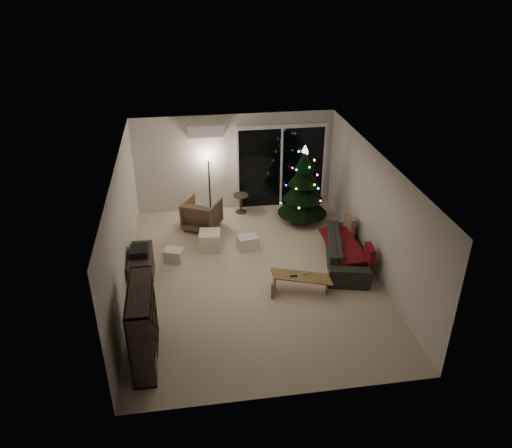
{
  "coord_description": "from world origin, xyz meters",
  "views": [
    {
      "loc": [
        -1.24,
        -8.51,
        5.85
      ],
      "look_at": [
        0.1,
        0.3,
        1.05
      ],
      "focal_mm": 35.0,
      "sensor_mm": 36.0,
      "label": 1
    }
  ],
  "objects_px": {
    "bookshelf": "(132,327)",
    "media_cabinet": "(141,269)",
    "sofa": "(347,250)",
    "armchair": "(202,214)",
    "christmas_tree": "(303,184)",
    "coffee_table": "(301,283)"
  },
  "relations": [
    {
      "from": "christmas_tree",
      "to": "armchair",
      "type": "bearing_deg",
      "value": -179.88
    },
    {
      "from": "sofa",
      "to": "coffee_table",
      "type": "xyz_separation_m",
      "value": [
        -1.21,
        -0.89,
        -0.12
      ]
    },
    {
      "from": "bookshelf",
      "to": "sofa",
      "type": "xyz_separation_m",
      "value": [
        4.3,
        2.34,
        -0.38
      ]
    },
    {
      "from": "bookshelf",
      "to": "media_cabinet",
      "type": "height_order",
      "value": "bookshelf"
    },
    {
      "from": "media_cabinet",
      "to": "armchair",
      "type": "height_order",
      "value": "armchair"
    },
    {
      "from": "sofa",
      "to": "coffee_table",
      "type": "distance_m",
      "value": 1.5
    },
    {
      "from": "coffee_table",
      "to": "christmas_tree",
      "type": "xyz_separation_m",
      "value": [
        0.71,
        2.92,
        0.81
      ]
    },
    {
      "from": "coffee_table",
      "to": "christmas_tree",
      "type": "height_order",
      "value": "christmas_tree"
    },
    {
      "from": "bookshelf",
      "to": "sofa",
      "type": "bearing_deg",
      "value": 41.47
    },
    {
      "from": "media_cabinet",
      "to": "sofa",
      "type": "relative_size",
      "value": 0.52
    },
    {
      "from": "armchair",
      "to": "christmas_tree",
      "type": "distance_m",
      "value": 2.55
    },
    {
      "from": "sofa",
      "to": "christmas_tree",
      "type": "bearing_deg",
      "value": 26.95
    },
    {
      "from": "coffee_table",
      "to": "christmas_tree",
      "type": "distance_m",
      "value": 3.11
    },
    {
      "from": "armchair",
      "to": "sofa",
      "type": "relative_size",
      "value": 0.39
    },
    {
      "from": "sofa",
      "to": "christmas_tree",
      "type": "relative_size",
      "value": 1.06
    },
    {
      "from": "bookshelf",
      "to": "christmas_tree",
      "type": "xyz_separation_m",
      "value": [
        3.81,
        4.37,
        0.31
      ]
    },
    {
      "from": "bookshelf",
      "to": "armchair",
      "type": "bearing_deg",
      "value": 86.01
    },
    {
      "from": "bookshelf",
      "to": "coffee_table",
      "type": "relative_size",
      "value": 1.19
    },
    {
      "from": "armchair",
      "to": "sofa",
      "type": "bearing_deg",
      "value": 172.41
    },
    {
      "from": "sofa",
      "to": "armchair",
      "type": "bearing_deg",
      "value": 69.02
    },
    {
      "from": "bookshelf",
      "to": "media_cabinet",
      "type": "xyz_separation_m",
      "value": [
        0.0,
        2.2,
        -0.34
      ]
    },
    {
      "from": "media_cabinet",
      "to": "christmas_tree",
      "type": "distance_m",
      "value": 4.43
    }
  ]
}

